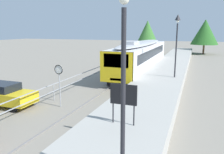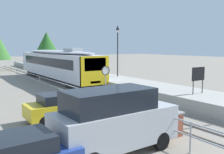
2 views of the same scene
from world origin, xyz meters
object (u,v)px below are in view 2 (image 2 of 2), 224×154
object	(u,v)px
brick_utility_cabinet	(167,124)
parked_hatchback_yellow	(62,106)
platform_notice_board	(198,75)
parked_van_silver	(114,120)
speed_limit_sign	(106,76)
platform_lamp_mid_platform	(118,41)
commuter_train	(57,63)

from	to	relation	value
brick_utility_cabinet	parked_hatchback_yellow	bearing A→B (deg)	121.56
parked_hatchback_yellow	platform_notice_board	bearing A→B (deg)	-13.19
platform_notice_board	parked_van_silver	bearing A→B (deg)	-160.83
parked_hatchback_yellow	speed_limit_sign	bearing A→B (deg)	17.21
platform_lamp_mid_platform	brick_utility_cabinet	xyz separation A→B (m)	(-7.01, -14.08, -4.05)
commuter_train	platform_lamp_mid_platform	xyz separation A→B (m)	(4.41, -6.00, 2.48)
commuter_train	brick_utility_cabinet	bearing A→B (deg)	-97.36
commuter_train	brick_utility_cabinet	xyz separation A→B (m)	(-2.59, -20.08, -1.57)
platform_lamp_mid_platform	parked_hatchback_yellow	xyz separation A→B (m)	(-10.07, -9.09, -3.83)
commuter_train	speed_limit_sign	distance (m)	14.15
speed_limit_sign	parked_van_silver	bearing A→B (deg)	-119.63
parked_van_silver	parked_hatchback_yellow	bearing A→B (deg)	89.76
parked_van_silver	brick_utility_cabinet	bearing A→B (deg)	3.48
commuter_train	parked_hatchback_yellow	xyz separation A→B (m)	(-5.66, -15.09, -1.35)
brick_utility_cabinet	speed_limit_sign	bearing A→B (deg)	85.47
platform_lamp_mid_platform	brick_utility_cabinet	bearing A→B (deg)	-116.46
parked_hatchback_yellow	platform_lamp_mid_platform	bearing A→B (deg)	42.08
brick_utility_cabinet	parked_hatchback_yellow	xyz separation A→B (m)	(-3.06, 4.99, 0.22)
parked_van_silver	parked_hatchback_yellow	world-z (taller)	parked_van_silver
platform_lamp_mid_platform	brick_utility_cabinet	world-z (taller)	platform_lamp_mid_platform
brick_utility_cabinet	parked_van_silver	xyz separation A→B (m)	(-3.08, -0.19, 0.72)
parked_van_silver	platform_notice_board	bearing A→B (deg)	19.17
platform_lamp_mid_platform	parked_hatchback_yellow	bearing A→B (deg)	-137.92
commuter_train	speed_limit_sign	xyz separation A→B (m)	(-2.11, -14.00, -0.02)
brick_utility_cabinet	parked_van_silver	bearing A→B (deg)	-176.52
platform_lamp_mid_platform	speed_limit_sign	bearing A→B (deg)	-129.21
platform_notice_board	speed_limit_sign	size ratio (longest dim) A/B	0.64
commuter_train	platform_lamp_mid_platform	world-z (taller)	platform_lamp_mid_platform
commuter_train	parked_van_silver	distance (m)	21.06
platform_notice_board	brick_utility_cabinet	distance (m)	6.70
commuter_train	brick_utility_cabinet	size ratio (longest dim) A/B	15.03
platform_lamp_mid_platform	platform_notice_board	world-z (taller)	platform_lamp_mid_platform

